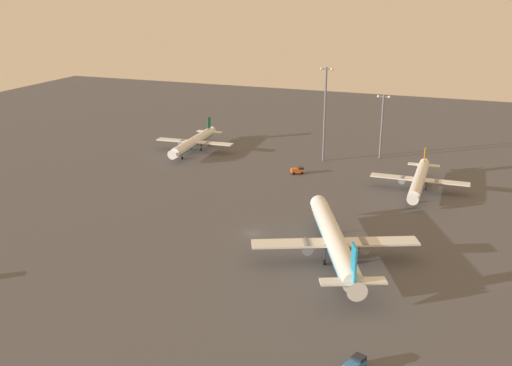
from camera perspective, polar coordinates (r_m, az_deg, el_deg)
ground_plane at (r=145.82m, az=-0.24°, el=-4.84°), size 416.00×416.00×0.00m
airplane_terminal_side at (r=131.50m, az=7.54°, el=-5.52°), size 35.20×44.57×12.07m
airplane_taxiway_distant at (r=180.56m, az=15.35°, el=0.32°), size 28.40×36.54×9.39m
airplane_far_stand at (r=217.74m, az=-5.96°, el=3.94°), size 29.09×37.36×9.58m
maintenance_van at (r=98.48m, az=9.47°, el=-16.76°), size 3.36×4.57×2.25m
baggage_tractor at (r=191.49m, az=4.02°, el=1.22°), size 4.56×3.77×2.25m
apron_light_east at (r=210.28m, az=11.96°, el=5.73°), size 4.80×0.90×22.28m
apron_light_central at (r=203.09m, az=6.61°, el=7.00°), size 4.80×0.90×31.95m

